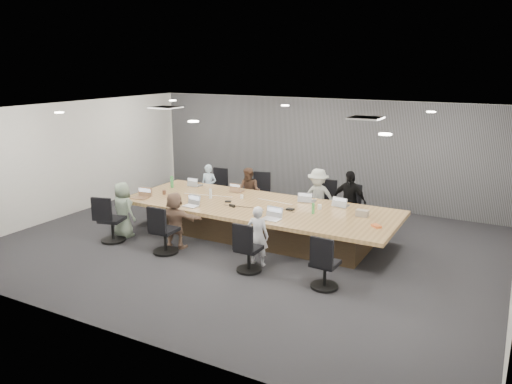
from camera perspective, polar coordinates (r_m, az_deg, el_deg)
The scene contains 40 objects.
floor at distance 10.59m, azimuth -1.03°, elevation -5.99°, with size 10.00×8.00×0.00m, color #252529.
ceiling at distance 9.95m, azimuth -1.11°, elevation 9.28°, with size 10.00×8.00×0.00m, color white.
wall_back at distance 13.74m, azimuth 7.18°, elevation 4.75°, with size 10.00×2.80×0.00m, color beige.
wall_front at distance 7.11m, azimuth -17.16°, elevation -5.15°, with size 10.00×2.80×0.00m, color beige.
wall_left at distance 13.32m, azimuth -20.20°, elevation 3.66°, with size 8.00×2.80×0.00m, color beige.
curtain at distance 13.66m, azimuth 7.05°, elevation 4.70°, with size 9.80×0.04×2.80m, color #57575B.
conference_table at distance 10.87m, azimuth 0.25°, elevation -3.19°, with size 6.00×2.20×0.74m.
chair_0 at distance 13.35m, azimuth -4.58°, elevation 0.06°, with size 0.52×0.52×0.76m, color black, non-canonical shape.
chair_1 at distance 12.74m, azimuth 0.02°, elevation -0.48°, with size 0.55×0.55×0.81m, color black, non-canonical shape.
chair_2 at distance 12.02m, azimuth 7.65°, elevation -1.56°, with size 0.54×0.54×0.81m, color black, non-canonical shape.
chair_3 at distance 11.80m, azimuth 11.01°, elevation -2.15°, with size 0.51×0.51×0.75m, color black, non-canonical shape.
chair_4 at distance 11.06m, azimuth -16.11°, elevation -3.44°, with size 0.55×0.55×0.81m, color black, non-canonical shape.
chair_5 at distance 10.16m, azimuth -10.37°, elevation -4.74°, with size 0.54×0.54×0.80m, color black, non-canonical shape.
chair_6 at distance 9.15m, azimuth -0.82°, elevation -6.93°, with size 0.49×0.49×0.73m, color black, non-canonical shape.
chair_7 at distance 8.58m, azimuth 7.89°, elevation -8.54°, with size 0.50×0.50×0.74m, color black, non-canonical shape.
person_0 at distance 13.02m, azimuth -5.43°, elevation 0.59°, with size 0.43×0.28×1.17m, color #ACC8DC.
laptop_0 at distance 12.54m, azimuth -6.84°, elevation 0.78°, with size 0.29×0.20×0.02m, color #B2B2B7.
person_1 at distance 12.40m, azimuth -0.75°, elevation 0.03°, with size 0.59×0.46×1.21m, color #483123.
laptop_1 at distance 11.90m, azimuth -2.04°, elevation 0.12°, with size 0.28×0.20×0.02m, color #8C6647.
person_2 at distance 11.63m, azimuth 7.08°, elevation -0.66°, with size 0.88×0.51×1.36m, color #A0A69F.
laptop_2 at distance 11.12m, azimuth 6.05°, elevation -0.99°, with size 0.32×0.22×0.02m, color #B2B2B7.
person_3 at distance 11.39m, azimuth 10.56°, elevation -1.04°, with size 0.82×0.34×1.40m, color black.
laptop_3 at distance 10.87m, azimuth 9.67°, elevation -1.48°, with size 0.34×0.23×0.02m, color #B2B2B7.
person_4 at distance 11.24m, azimuth -14.95°, elevation -1.97°, with size 0.60×0.39×1.23m, color gray.
laptop_4 at distance 11.59m, azimuth -13.15°, elevation -0.66°, with size 0.35×0.24×0.02m, color #8C6647.
person_5 at distance 10.36m, azimuth -9.22°, elevation -3.18°, with size 1.10×0.35×1.19m, color #7E5E4B.
laptop_5 at distance 10.73m, azimuth -7.47°, elevation -1.61°, with size 0.32×0.22×0.02m, color #B2B2B7.
person_6 at distance 9.37m, azimuth 0.22°, elevation -5.03°, with size 0.42×0.28×1.16m, color silver.
laptop_6 at distance 9.77m, azimuth 1.74°, elevation -3.12°, with size 0.36×0.25×0.02m, color #B2B2B7.
bottle_green_left at distance 12.41m, azimuth -9.59°, elevation 1.15°, with size 0.08×0.08×0.28m, color green.
bottle_green_right at distance 10.19m, azimuth 6.56°, elevation -1.88°, with size 0.06×0.06×0.22m, color green.
bottle_clear at distance 11.30m, azimuth -5.21°, elevation -0.18°, with size 0.07×0.07×0.22m, color silver.
cup_white_far at distance 11.24m, azimuth -1.63°, elevation -0.56°, with size 0.07×0.07×0.09m, color white.
cup_white_near at distance 10.52m, azimuth 7.28°, elevation -1.70°, with size 0.08×0.08×0.10m, color white.
mug_brown at distance 11.81m, azimuth -10.44°, elevation -0.02°, with size 0.08×0.08×0.10m, color brown.
mic_left at distance 11.00m, azimuth -3.21°, elevation -1.09°, with size 0.13×0.09×0.03m, color black.
mic_right at distance 10.42m, azimuth 3.93°, elevation -1.97°, with size 0.16×0.11×0.03m, color black.
stapler at distance 10.61m, azimuth -2.74°, elevation -1.57°, with size 0.16×0.04×0.06m, color black.
canvas_bag at distance 10.19m, azimuth 12.05°, elevation -2.38°, with size 0.24×0.15×0.13m, color gray.
snack_packet at distance 9.60m, azimuth 13.58°, elevation -3.80°, with size 0.19×0.13×0.04m, color orange.
Camera 1 is at (4.87, -8.63, 3.73)m, focal length 35.00 mm.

